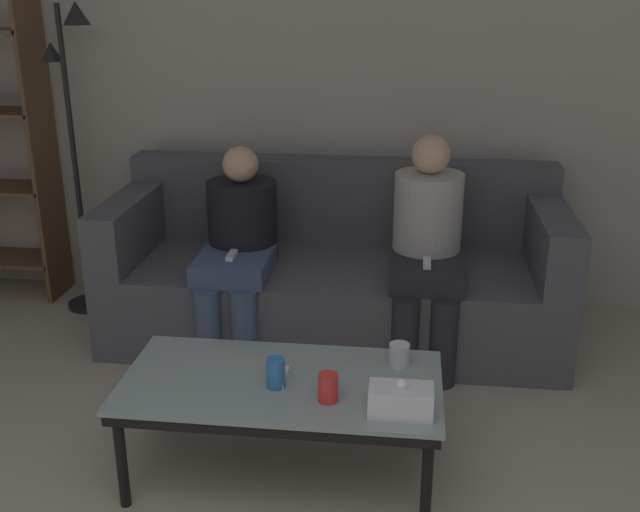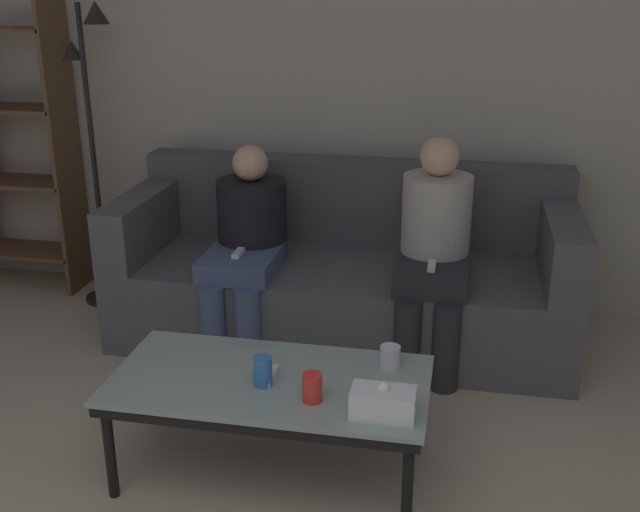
# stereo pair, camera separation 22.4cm
# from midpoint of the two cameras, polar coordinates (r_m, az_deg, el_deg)

# --- Properties ---
(wall_back) EXTENTS (12.00, 0.06, 2.60)m
(wall_back) POSITION_cam_midpoint_polar(r_m,az_deg,el_deg) (4.30, 0.47, 13.36)
(wall_back) COLOR #B7B2A3
(wall_back) RESTS_ON ground_plane
(couch) EXTENTS (2.36, 0.93, 0.89)m
(couch) POSITION_cam_midpoint_polar(r_m,az_deg,el_deg) (4.03, -0.42, -1.48)
(couch) COLOR #515156
(couch) RESTS_ON ground_plane
(coffee_table) EXTENTS (1.19, 0.60, 0.42)m
(coffee_table) POSITION_cam_midpoint_polar(r_m,az_deg,el_deg) (2.85, -5.24, -10.11)
(coffee_table) COLOR #8C9E99
(coffee_table) RESTS_ON ground_plane
(cup_near_left) EXTENTS (0.08, 0.08, 0.09)m
(cup_near_left) POSITION_cam_midpoint_polar(r_m,az_deg,el_deg) (2.90, 3.85, -7.54)
(cup_near_left) COLOR silver
(cup_near_left) RESTS_ON coffee_table
(cup_near_right) EXTENTS (0.07, 0.07, 0.10)m
(cup_near_right) POSITION_cam_midpoint_polar(r_m,az_deg,el_deg) (2.66, -1.83, -10.03)
(cup_near_right) COLOR red
(cup_near_right) RESTS_ON coffee_table
(cup_far_center) EXTENTS (0.07, 0.07, 0.11)m
(cup_far_center) POSITION_cam_midpoint_polar(r_m,az_deg,el_deg) (2.76, -5.74, -8.90)
(cup_far_center) COLOR #3372BF
(cup_far_center) RESTS_ON coffee_table
(tissue_box) EXTENTS (0.22, 0.12, 0.13)m
(tissue_box) POSITION_cam_midpoint_polar(r_m,az_deg,el_deg) (2.60, 3.68, -10.93)
(tissue_box) COLOR white
(tissue_box) RESTS_ON coffee_table
(game_remote) EXTENTS (0.04, 0.15, 0.02)m
(game_remote) POSITION_cam_midpoint_polar(r_m,az_deg,el_deg) (2.82, -5.27, -9.23)
(game_remote) COLOR white
(game_remote) RESTS_ON coffee_table
(standing_lamp) EXTENTS (0.31, 0.26, 1.72)m
(standing_lamp) POSITION_cam_midpoint_polar(r_m,az_deg,el_deg) (4.40, -19.62, 9.13)
(standing_lamp) COLOR black
(standing_lamp) RESTS_ON ground_plane
(seated_person_left_end) EXTENTS (0.36, 0.67, 1.04)m
(seated_person_left_end) POSITION_cam_midpoint_polar(r_m,az_deg,el_deg) (3.83, -7.90, 1.04)
(seated_person_left_end) COLOR #47567A
(seated_person_left_end) RESTS_ON ground_plane
(seated_person_mid_left) EXTENTS (0.34, 0.65, 1.12)m
(seated_person_mid_left) POSITION_cam_midpoint_polar(r_m,az_deg,el_deg) (3.70, 6.45, 1.01)
(seated_person_mid_left) COLOR #28282D
(seated_person_mid_left) RESTS_ON ground_plane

